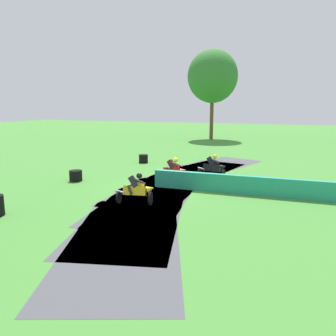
{
  "coord_description": "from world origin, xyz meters",
  "views": [
    {
      "loc": [
        6.25,
        -15.79,
        4.25
      ],
      "look_at": [
        0.0,
        0.62,
        0.9
      ],
      "focal_mm": 35.88,
      "sensor_mm": 36.0,
      "label": 1
    }
  ],
  "objects_px": {
    "motorcycle_trailing_yellow": "(137,189)",
    "tire_stack_mid_a": "(76,176)",
    "tire_stack_near": "(143,159)",
    "motorcycle_lead_black": "(213,167)",
    "motorcycle_chase_red": "(173,171)"
  },
  "relations": [
    {
      "from": "motorcycle_trailing_yellow",
      "to": "tire_stack_mid_a",
      "type": "xyz_separation_m",
      "value": [
        -5.14,
        2.71,
        -0.33
      ]
    },
    {
      "from": "tire_stack_near",
      "to": "motorcycle_lead_black",
      "type": "bearing_deg",
      "value": -28.59
    },
    {
      "from": "motorcycle_lead_black",
      "to": "motorcycle_chase_red",
      "type": "bearing_deg",
      "value": -134.14
    },
    {
      "from": "motorcycle_lead_black",
      "to": "motorcycle_chase_red",
      "type": "relative_size",
      "value": 0.99
    },
    {
      "from": "tire_stack_near",
      "to": "motorcycle_chase_red",
      "type": "bearing_deg",
      "value": -50.52
    },
    {
      "from": "motorcycle_trailing_yellow",
      "to": "tire_stack_mid_a",
      "type": "relative_size",
      "value": 2.37
    },
    {
      "from": "motorcycle_lead_black",
      "to": "motorcycle_trailing_yellow",
      "type": "distance_m",
      "value": 6.5
    },
    {
      "from": "motorcycle_lead_black",
      "to": "tire_stack_near",
      "type": "height_order",
      "value": "motorcycle_lead_black"
    },
    {
      "from": "motorcycle_lead_black",
      "to": "tire_stack_mid_a",
      "type": "height_order",
      "value": "motorcycle_lead_black"
    },
    {
      "from": "motorcycle_chase_red",
      "to": "motorcycle_trailing_yellow",
      "type": "distance_m",
      "value": 4.38
    },
    {
      "from": "motorcycle_lead_black",
      "to": "tire_stack_near",
      "type": "relative_size",
      "value": 2.57
    },
    {
      "from": "motorcycle_trailing_yellow",
      "to": "motorcycle_lead_black",
      "type": "bearing_deg",
      "value": 73.14
    },
    {
      "from": "tire_stack_near",
      "to": "tire_stack_mid_a",
      "type": "xyz_separation_m",
      "value": [
        -1.03,
        -6.78,
        -0.0
      ]
    },
    {
      "from": "motorcycle_chase_red",
      "to": "motorcycle_trailing_yellow",
      "type": "xyz_separation_m",
      "value": [
        -0.1,
        -4.38,
        -0.03
      ]
    },
    {
      "from": "motorcycle_lead_black",
      "to": "tire_stack_mid_a",
      "type": "relative_size",
      "value": 2.4
    }
  ]
}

